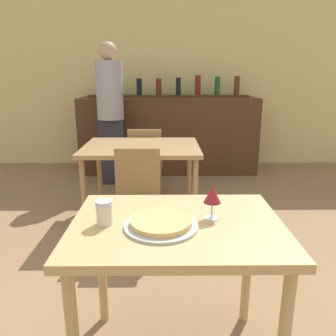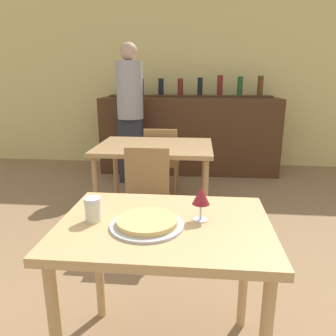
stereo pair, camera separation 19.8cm
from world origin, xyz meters
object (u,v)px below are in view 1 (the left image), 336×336
chair_far_side_back (145,158)px  person_standing (111,109)px  pizza_tray (161,224)px  cheese_shaker (104,212)px  wine_glass (212,195)px  chair_far_side_front (137,193)px

chair_far_side_back → person_standing: person_standing is taller
chair_far_side_back → pizza_tray: 2.47m
chair_far_side_back → cheese_shaker: 2.43m
person_standing → cheese_shaker: bearing=-81.6°
cheese_shaker → wine_glass: (0.49, 0.06, 0.06)m
chair_far_side_front → person_standing: bearing=105.2°
person_standing → wine_glass: bearing=-72.3°
chair_far_side_back → pizza_tray: bearing=95.0°
chair_far_side_front → chair_far_side_back: bearing=90.0°
chair_far_side_front → pizza_tray: 1.30m
pizza_tray → wine_glass: (0.23, 0.09, 0.10)m
pizza_tray → cheese_shaker: bearing=172.5°
chair_far_side_front → chair_far_side_back: same height
person_standing → chair_far_side_front: bearing=-74.8°
chair_far_side_front → wine_glass: wine_glass is taller
person_standing → wine_glass: (0.92, -2.89, -0.11)m
pizza_tray → wine_glass: size_ratio=2.06×
chair_far_side_back → pizza_tray: chair_far_side_back is taller
chair_far_side_back → cheese_shaker: cheese_shaker is taller
chair_far_side_front → cheese_shaker: size_ratio=7.49×
cheese_shaker → wine_glass: 0.49m
chair_far_side_front → cheese_shaker: bearing=-91.7°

